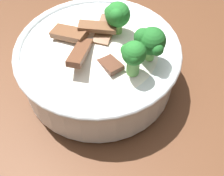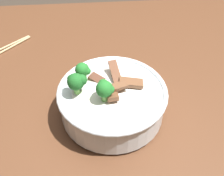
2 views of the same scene
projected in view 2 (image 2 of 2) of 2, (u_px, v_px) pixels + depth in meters
dining_table at (162, 104)px, 0.90m from camera, size 1.54×0.95×0.80m
rice_bowl at (112, 99)px, 0.72m from camera, size 0.26×0.26×0.14m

